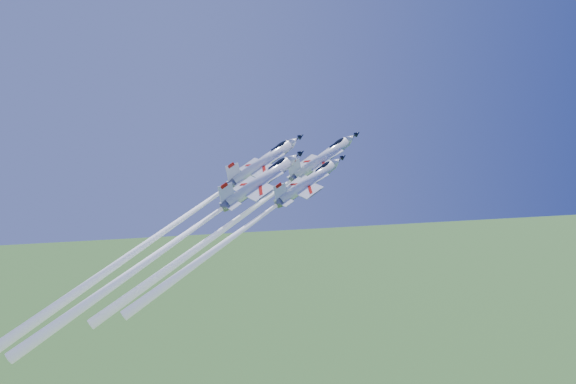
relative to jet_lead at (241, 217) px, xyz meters
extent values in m
cylinder|color=white|center=(15.15, 3.31, 9.10)|extent=(7.79, 3.99, 11.28)
cone|color=white|center=(21.09, 4.61, 12.66)|extent=(3.09, 2.51, 2.91)
cone|color=black|center=(22.46, 4.91, 13.49)|extent=(1.55, 1.27, 1.46)
cone|color=slate|center=(9.68, 2.12, 5.81)|extent=(2.56, 2.34, 1.97)
ellipsoid|color=black|center=(18.66, 4.04, 12.00)|extent=(3.13, 1.75, 2.31)
cube|color=black|center=(17.29, 3.73, 11.47)|extent=(1.11, 0.42, 0.82)
cube|color=white|center=(14.27, 3.13, 8.28)|extent=(5.53, 10.15, 2.41)
cube|color=white|center=(16.88, 4.96, 10.13)|extent=(3.03, 1.85, 1.74)
cube|color=white|center=(17.46, 2.56, 10.03)|extent=(3.03, 1.85, 1.74)
cube|color=white|center=(10.52, 2.30, 6.20)|extent=(2.90, 5.56, 1.25)
cube|color=white|center=(9.98, 2.11, 7.76)|extent=(3.48, 1.03, 3.77)
cube|color=red|center=(9.58, 1.96, 9.06)|extent=(1.31, 0.48, 1.08)
cube|color=black|center=(15.60, 3.45, 8.31)|extent=(8.54, 2.37, 5.14)
sphere|color=white|center=(9.47, 2.07, 5.68)|extent=(1.05, 0.88, 0.95)
cone|color=white|center=(-7.86, -1.72, -4.74)|extent=(22.05, 8.41, 36.77)
cylinder|color=white|center=(4.87, 6.16, 8.34)|extent=(8.19, 4.20, 11.85)
cone|color=white|center=(11.10, 7.52, 12.08)|extent=(3.24, 2.64, 3.05)
cone|color=black|center=(12.54, 7.84, 12.95)|extent=(1.63, 1.33, 1.53)
cone|color=slate|center=(-0.88, 4.91, 4.88)|extent=(2.69, 2.46, 2.07)
ellipsoid|color=black|center=(8.55, 6.93, 11.39)|extent=(3.29, 1.84, 2.43)
cube|color=black|center=(7.11, 6.60, 10.83)|extent=(1.16, 0.44, 0.86)
cube|color=white|center=(3.94, 5.97, 7.48)|extent=(5.81, 10.66, 2.53)
cube|color=white|center=(6.68, 7.90, 9.42)|extent=(3.18, 1.94, 1.83)
cube|color=white|center=(7.29, 5.37, 9.32)|extent=(3.18, 1.94, 1.83)
cube|color=white|center=(0.00, 5.10, 5.30)|extent=(3.04, 5.84, 1.31)
cube|color=white|center=(-0.57, 4.90, 6.93)|extent=(3.65, 1.08, 3.96)
cube|color=red|center=(-0.98, 4.74, 8.30)|extent=(1.37, 0.50, 1.13)
cube|color=black|center=(5.33, 6.31, 7.51)|extent=(8.97, 2.49, 5.40)
sphere|color=white|center=(-1.10, 4.86, 4.75)|extent=(1.11, 0.93, 1.00)
cone|color=white|center=(-20.45, 0.63, -6.87)|extent=(24.47, 9.25, 40.94)
cylinder|color=white|center=(9.79, -7.46, 6.74)|extent=(7.01, 3.59, 10.15)
cone|color=white|center=(15.13, -6.29, 9.95)|extent=(2.78, 2.26, 2.62)
cone|color=black|center=(16.37, -6.02, 10.69)|extent=(1.40, 1.14, 1.31)
cone|color=slate|center=(4.87, -8.54, 3.78)|extent=(2.30, 2.11, 1.77)
ellipsoid|color=black|center=(12.95, -6.80, 9.35)|extent=(2.82, 1.57, 2.08)
cube|color=black|center=(11.71, -7.08, 8.87)|extent=(0.99, 0.38, 0.73)
cube|color=white|center=(9.00, -7.62, 6.00)|extent=(4.98, 9.13, 2.17)
cube|color=white|center=(11.34, -5.97, 7.67)|extent=(2.72, 1.67, 1.57)
cube|color=white|center=(11.87, -8.14, 7.58)|extent=(2.72, 1.67, 1.57)
cube|color=white|center=(5.62, -8.37, 4.13)|extent=(2.61, 5.00, 1.13)
cube|color=white|center=(5.14, -8.54, 5.53)|extent=(3.13, 0.92, 3.40)
cube|color=red|center=(4.78, -8.68, 6.71)|extent=(1.18, 0.43, 0.97)
cube|color=black|center=(10.19, -7.34, 6.03)|extent=(7.69, 2.13, 4.63)
sphere|color=white|center=(4.68, -8.58, 3.67)|extent=(0.95, 0.79, 0.85)
cone|color=white|center=(-7.51, -11.24, -3.66)|extent=(15.92, 6.33, 26.12)
cylinder|color=white|center=(2.52, -3.21, 6.35)|extent=(8.32, 4.26, 12.04)
cone|color=white|center=(8.85, -1.83, 10.15)|extent=(3.30, 2.68, 3.10)
cone|color=black|center=(10.32, -1.51, 11.04)|extent=(1.66, 1.35, 1.56)
cone|color=slate|center=(-3.33, -4.49, 2.84)|extent=(2.73, 2.50, 2.10)
ellipsoid|color=black|center=(6.26, -2.43, 9.45)|extent=(3.34, 1.87, 2.47)
cube|color=black|center=(4.79, -2.76, 8.88)|extent=(1.18, 0.45, 0.87)
cube|color=white|center=(1.57, -3.40, 5.48)|extent=(5.91, 10.83, 2.58)
cube|color=white|center=(4.36, -1.45, 7.45)|extent=(3.23, 1.98, 1.86)
cube|color=white|center=(4.98, -4.02, 7.35)|extent=(3.23, 1.98, 1.86)
cube|color=white|center=(-2.43, -4.29, 3.26)|extent=(3.09, 5.94, 1.34)
cube|color=white|center=(-3.01, -4.49, 4.92)|extent=(3.71, 1.10, 4.03)
cube|color=red|center=(-3.43, -4.65, 6.31)|extent=(1.40, 0.51, 1.15)
cube|color=black|center=(2.99, -3.06, 5.51)|extent=(9.12, 2.53, 5.49)
sphere|color=white|center=(-3.55, -4.54, 2.70)|extent=(1.12, 0.94, 1.01)
cone|color=white|center=(-19.95, -8.12, -7.15)|extent=(21.12, 8.22, 34.95)
camera|label=1|loc=(-15.81, -106.95, 23.84)|focal=40.00mm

